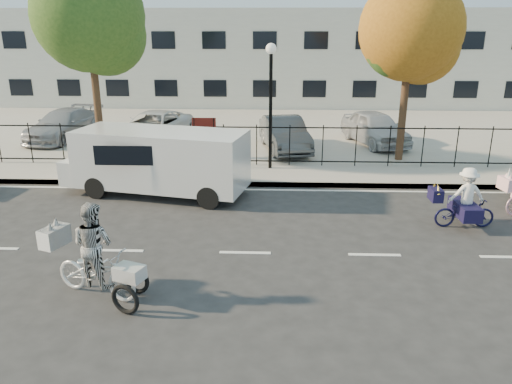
{
  "coord_description": "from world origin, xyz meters",
  "views": [
    {
      "loc": [
        0.66,
        -10.56,
        5.05
      ],
      "look_at": [
        0.21,
        1.2,
        1.1
      ],
      "focal_mm": 35.0,
      "sensor_mm": 36.0,
      "label": 1
    }
  ],
  "objects_px": {
    "zebra_trike": "(95,260)",
    "lot_car_d": "(375,128)",
    "bull_bike": "(465,204)",
    "lot_car_c": "(285,134)",
    "lamppost": "(271,85)",
    "lot_car_b": "(153,127)",
    "pedestrian": "(101,147)",
    "white_van": "(158,160)",
    "lot_car_a": "(64,125)"
  },
  "relations": [
    {
      "from": "zebra_trike",
      "to": "lot_car_d",
      "type": "xyz_separation_m",
      "value": [
        7.73,
        12.82,
        0.11
      ]
    },
    {
      "from": "bull_bike",
      "to": "lot_car_c",
      "type": "xyz_separation_m",
      "value": [
        -4.55,
        7.7,
        0.18
      ]
    },
    {
      "from": "lamppost",
      "to": "zebra_trike",
      "type": "distance_m",
      "value": 9.68
    },
    {
      "from": "bull_bike",
      "to": "lot_car_d",
      "type": "xyz_separation_m",
      "value": [
        -0.65,
        9.01,
        0.21
      ]
    },
    {
      "from": "lot_car_b",
      "to": "lot_car_c",
      "type": "height_order",
      "value": "lot_car_c"
    },
    {
      "from": "bull_bike",
      "to": "pedestrian",
      "type": "distance_m",
      "value": 12.07
    },
    {
      "from": "white_van",
      "to": "lot_car_b",
      "type": "xyz_separation_m",
      "value": [
        -1.74,
        6.64,
        -0.31
      ]
    },
    {
      "from": "bull_bike",
      "to": "pedestrian",
      "type": "xyz_separation_m",
      "value": [
        -11.11,
        4.71,
        0.28
      ]
    },
    {
      "from": "lamppost",
      "to": "lot_car_a",
      "type": "xyz_separation_m",
      "value": [
        -9.32,
        4.43,
        -2.31
      ]
    },
    {
      "from": "bull_bike",
      "to": "pedestrian",
      "type": "relative_size",
      "value": 1.11
    },
    {
      "from": "lot_car_c",
      "to": "lamppost",
      "type": "bearing_deg",
      "value": -113.51
    },
    {
      "from": "lot_car_a",
      "to": "lot_car_d",
      "type": "relative_size",
      "value": 1.08
    },
    {
      "from": "pedestrian",
      "to": "lot_car_b",
      "type": "distance_m",
      "value": 4.36
    },
    {
      "from": "white_van",
      "to": "lot_car_c",
      "type": "bearing_deg",
      "value": 65.81
    },
    {
      "from": "zebra_trike",
      "to": "lamppost",
      "type": "bearing_deg",
      "value": 0.98
    },
    {
      "from": "lot_car_c",
      "to": "lot_car_d",
      "type": "xyz_separation_m",
      "value": [
        3.9,
        1.31,
        0.03
      ]
    },
    {
      "from": "lamppost",
      "to": "lot_car_d",
      "type": "distance_m",
      "value": 6.41
    },
    {
      "from": "pedestrian",
      "to": "bull_bike",
      "type": "bearing_deg",
      "value": 155.01
    },
    {
      "from": "lot_car_d",
      "to": "bull_bike",
      "type": "bearing_deg",
      "value": -102.47
    },
    {
      "from": "lamppost",
      "to": "bull_bike",
      "type": "distance_m",
      "value": 7.56
    },
    {
      "from": "lot_car_b",
      "to": "white_van",
      "type": "bearing_deg",
      "value": -61.87
    },
    {
      "from": "zebra_trike",
      "to": "white_van",
      "type": "height_order",
      "value": "white_van"
    },
    {
      "from": "zebra_trike",
      "to": "lot_car_a",
      "type": "bearing_deg",
      "value": 45.93
    },
    {
      "from": "zebra_trike",
      "to": "lot_car_a",
      "type": "relative_size",
      "value": 0.49
    },
    {
      "from": "bull_bike",
      "to": "lot_car_c",
      "type": "bearing_deg",
      "value": 28.8
    },
    {
      "from": "lamppost",
      "to": "lot_car_b",
      "type": "distance_m",
      "value": 6.92
    },
    {
      "from": "lamppost",
      "to": "lot_car_a",
      "type": "relative_size",
      "value": 0.96
    },
    {
      "from": "bull_bike",
      "to": "lot_car_a",
      "type": "distance_m",
      "value": 17.23
    },
    {
      "from": "pedestrian",
      "to": "lot_car_d",
      "type": "distance_m",
      "value": 11.31
    },
    {
      "from": "lamppost",
      "to": "pedestrian",
      "type": "xyz_separation_m",
      "value": [
        -6.0,
        -0.28,
        -2.19
      ]
    },
    {
      "from": "pedestrian",
      "to": "lot_car_c",
      "type": "relative_size",
      "value": 0.38
    },
    {
      "from": "pedestrian",
      "to": "lot_car_c",
      "type": "bearing_deg",
      "value": -157.48
    },
    {
      "from": "lamppost",
      "to": "lot_car_b",
      "type": "xyz_separation_m",
      "value": [
        -5.16,
        3.99,
        -2.3
      ]
    },
    {
      "from": "zebra_trike",
      "to": "white_van",
      "type": "xyz_separation_m",
      "value": [
        -0.15,
        6.15,
        0.37
      ]
    },
    {
      "from": "pedestrian",
      "to": "lot_car_a",
      "type": "height_order",
      "value": "pedestrian"
    },
    {
      "from": "zebra_trike",
      "to": "bull_bike",
      "type": "distance_m",
      "value": 9.21
    },
    {
      "from": "lamppost",
      "to": "pedestrian",
      "type": "relative_size",
      "value": 2.79
    },
    {
      "from": "pedestrian",
      "to": "lot_car_b",
      "type": "height_order",
      "value": "pedestrian"
    },
    {
      "from": "pedestrian",
      "to": "lot_car_a",
      "type": "relative_size",
      "value": 0.35
    },
    {
      "from": "lot_car_b",
      "to": "bull_bike",
      "type": "bearing_deg",
      "value": -27.7
    },
    {
      "from": "white_van",
      "to": "lot_car_d",
      "type": "bearing_deg",
      "value": 52.64
    },
    {
      "from": "lamppost",
      "to": "bull_bike",
      "type": "height_order",
      "value": "lamppost"
    },
    {
      "from": "zebra_trike",
      "to": "lot_car_c",
      "type": "relative_size",
      "value": 0.54
    },
    {
      "from": "lot_car_b",
      "to": "pedestrian",
      "type": "bearing_deg",
      "value": -87.7
    },
    {
      "from": "lot_car_d",
      "to": "lot_car_b",
      "type": "bearing_deg",
      "value": 163.56
    },
    {
      "from": "lamppost",
      "to": "bull_bike",
      "type": "bearing_deg",
      "value": -44.31
    },
    {
      "from": "pedestrian",
      "to": "lamppost",
      "type": "bearing_deg",
      "value": -179.34
    },
    {
      "from": "bull_bike",
      "to": "white_van",
      "type": "height_order",
      "value": "white_van"
    },
    {
      "from": "pedestrian",
      "to": "lot_car_a",
      "type": "distance_m",
      "value": 5.77
    },
    {
      "from": "lot_car_a",
      "to": "zebra_trike",
      "type": "bearing_deg",
      "value": -54.89
    }
  ]
}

